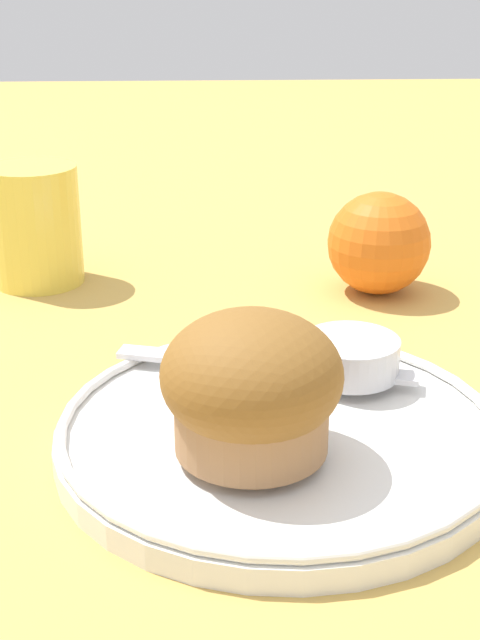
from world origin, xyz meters
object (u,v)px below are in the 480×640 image
Objects in this scene: orange_fruit at (379,243)px; juice_glass at (35,225)px; muffin at (250,387)px; butter_knife at (264,365)px.

orange_fruit is 0.28m from juice_glass.
muffin reaches higher than butter_knife.
butter_knife is 2.25× the size of orange_fruit.
juice_glass reaches higher than muffin.
muffin is at bearing -62.91° from juice_glass.
muffin is 0.50× the size of butter_knife.
juice_glass is at bearing 172.51° from orange_fruit.
muffin is 1.12× the size of orange_fruit.
butter_knife is 1.89× the size of juice_glass.
orange_fruit is at bearing 66.75° from muffin.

